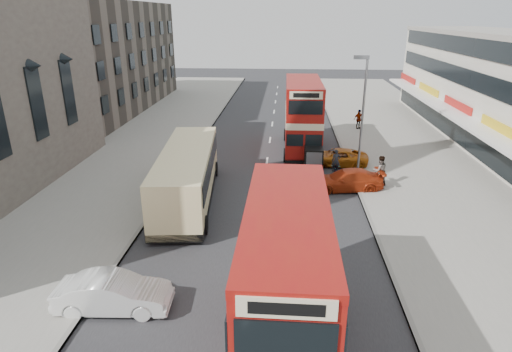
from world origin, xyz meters
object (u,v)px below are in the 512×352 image
at_px(bus_main, 286,285).
at_px(car_left_front, 113,293).
at_px(street_lamp, 362,106).
at_px(bus_second, 303,116).
at_px(pedestrian_near, 380,170).
at_px(car_right_a, 347,180).
at_px(coach, 187,174).
at_px(cyclist, 336,168).
at_px(pedestrian_far, 359,119).
at_px(car_right_b, 337,157).

distance_m(bus_main, car_left_front, 7.03).
bearing_deg(street_lamp, bus_main, -105.73).
relative_size(bus_main, bus_second, 0.93).
relative_size(street_lamp, bus_second, 0.81).
xyz_separation_m(bus_main, pedestrian_near, (6.04, 15.17, -1.53)).
xyz_separation_m(car_right_a, pedestrian_near, (2.17, 0.64, 0.48)).
xyz_separation_m(bus_main, coach, (-5.90, 12.13, -0.94)).
height_order(street_lamp, cyclist, street_lamp).
height_order(pedestrian_far, cyclist, pedestrian_far).
distance_m(bus_second, coach, 13.05).
distance_m(car_left_front, car_right_b, 20.28).
bearing_deg(bus_main, bus_second, -92.81).
distance_m(coach, car_right_a, 10.12).
height_order(bus_main, bus_second, bus_second).
xyz_separation_m(bus_second, car_left_front, (-7.74, -21.14, -2.19)).
relative_size(street_lamp, car_right_a, 1.76).
height_order(pedestrian_near, pedestrian_far, pedestrian_near).
xyz_separation_m(car_right_b, pedestrian_far, (3.18, 10.69, 0.46)).
xyz_separation_m(car_left_front, car_right_a, (10.36, 12.69, -0.05)).
bearing_deg(car_right_b, street_lamp, 42.87).
bearing_deg(coach, street_lamp, 22.13).
bearing_deg(cyclist, car_right_a, -71.51).
bearing_deg(bus_main, car_left_front, -15.50).
relative_size(coach, pedestrian_far, 6.07).
distance_m(bus_main, bus_second, 23.01).
relative_size(bus_main, car_right_a, 2.01).
bearing_deg(coach, bus_second, 51.18).
distance_m(bus_second, car_left_front, 22.62).
relative_size(bus_main, coach, 0.82).
bearing_deg(bus_second, car_left_front, 69.64).
distance_m(car_right_a, car_right_b, 4.80).
height_order(coach, car_left_front, coach).
height_order(car_left_front, car_right_b, car_left_front).
relative_size(car_left_front, car_right_b, 0.97).
bearing_deg(car_left_front, cyclist, -36.49).
bearing_deg(street_lamp, cyclist, -150.46).
xyz_separation_m(pedestrian_near, cyclist, (-2.63, 1.75, -0.52)).
bearing_deg(car_right_a, car_left_front, -46.03).
height_order(car_right_a, car_right_b, car_right_a).
relative_size(street_lamp, cyclist, 4.19).
bearing_deg(pedestrian_far, pedestrian_near, -121.14).
bearing_deg(coach, pedestrian_near, 8.85).
height_order(bus_second, car_left_front, bus_second).
relative_size(coach, car_right_b, 2.53).
distance_m(car_right_b, cyclist, 2.43).
distance_m(bus_main, car_right_b, 19.80).
distance_m(bus_main, car_right_a, 15.17).
bearing_deg(cyclist, car_right_b, 88.93).
bearing_deg(car_left_front, coach, -6.51).
xyz_separation_m(bus_main, car_right_a, (3.87, 14.53, -2.02)).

